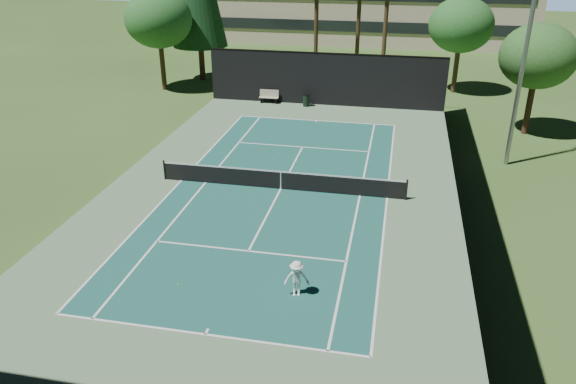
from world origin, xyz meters
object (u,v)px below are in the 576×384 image
player (297,279)px  tennis_ball_a (178,285)px  tennis_ball_c (279,154)px  park_bench (269,96)px  tennis_ball_b (275,177)px  tennis_net (281,179)px  trash_bin (306,100)px  tennis_ball_d (205,144)px

player → tennis_ball_a: 4.57m
player → tennis_ball_c: 14.45m
tennis_ball_c → park_bench: park_bench is taller
tennis_ball_b → tennis_ball_a: bearing=-96.9°
tennis_net → tennis_ball_b: (-0.64, 1.46, -0.53)m
park_bench → tennis_ball_a: bearing=-84.6°
park_bench → trash_bin: (3.02, -0.34, -0.07)m
tennis_ball_d → tennis_ball_a: bearing=-74.4°
tennis_net → player: 9.41m
tennis_net → tennis_ball_d: size_ratio=217.45×
player → tennis_ball_c: player is taller
tennis_ball_a → tennis_ball_b: size_ratio=1.13×
tennis_ball_c → trash_bin: (-0.17, 10.50, 0.45)m
player → park_bench: (-6.90, 24.79, -0.18)m
tennis_ball_b → tennis_ball_d: size_ratio=0.99×
tennis_ball_d → tennis_net: bearing=-43.0°
player → tennis_ball_b: size_ratio=24.65×
tennis_net → tennis_ball_c: (-1.14, 4.89, -0.53)m
tennis_net → tennis_ball_a: (-1.95, -9.36, -0.52)m
tennis_ball_a → tennis_ball_c: 14.27m
tennis_ball_c → tennis_ball_d: 5.11m
tennis_ball_b → park_bench: size_ratio=0.04×
player → tennis_ball_b: (-3.20, 10.52, -0.69)m
player → tennis_ball_c: bearing=93.4°
tennis_ball_a → park_bench: (-2.39, 25.09, 0.51)m
park_bench → tennis_ball_c: bearing=-73.6°
tennis_ball_a → tennis_ball_b: tennis_ball_a is taller
player → trash_bin: size_ratio=1.53×
tennis_net → tennis_ball_d: 8.46m
trash_bin → tennis_ball_b: bearing=-87.2°
player → tennis_ball_b: bearing=95.5°
player → trash_bin: bearing=87.6°
tennis_ball_b → park_bench: park_bench is taller
tennis_net → trash_bin: (-1.32, 15.39, -0.08)m
park_bench → trash_bin: park_bench is taller
player → tennis_ball_d: bearing=109.1°
tennis_net → tennis_ball_c: size_ratio=210.65×
park_bench → trash_bin: bearing=-6.5°
tennis_net → trash_bin: 15.45m
tennis_net → trash_bin: size_ratio=13.65×
tennis_ball_a → tennis_ball_c: size_ratio=1.08×
tennis_ball_a → tennis_ball_c: (0.80, 14.24, -0.00)m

